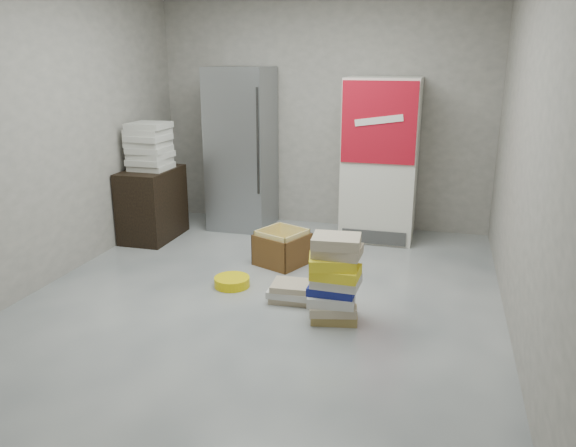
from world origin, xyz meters
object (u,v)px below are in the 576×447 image
(coke_cooler, at_px, (381,160))
(cardboard_box, at_px, (282,250))
(wood_shelf, at_px, (152,204))
(phonebook_stack_main, at_px, (334,279))
(steel_fridge, at_px, (242,149))

(coke_cooler, relative_size, cardboard_box, 3.12)
(wood_shelf, bearing_deg, phonebook_stack_main, -32.51)
(phonebook_stack_main, relative_size, cardboard_box, 1.21)
(phonebook_stack_main, bearing_deg, coke_cooler, 82.89)
(coke_cooler, xyz_separation_m, phonebook_stack_main, (-0.08, -2.25, -0.56))
(steel_fridge, height_order, coke_cooler, steel_fridge)
(steel_fridge, distance_m, cardboard_box, 1.64)
(coke_cooler, distance_m, wood_shelf, 2.63)
(steel_fridge, xyz_separation_m, wood_shelf, (-0.83, -0.73, -0.55))
(wood_shelf, relative_size, cardboard_box, 1.39)
(steel_fridge, height_order, wood_shelf, steel_fridge)
(steel_fridge, distance_m, wood_shelf, 1.23)
(cardboard_box, bearing_deg, coke_cooler, 77.99)
(phonebook_stack_main, distance_m, cardboard_box, 1.34)
(phonebook_stack_main, xyz_separation_m, cardboard_box, (-0.74, 1.10, -0.20))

